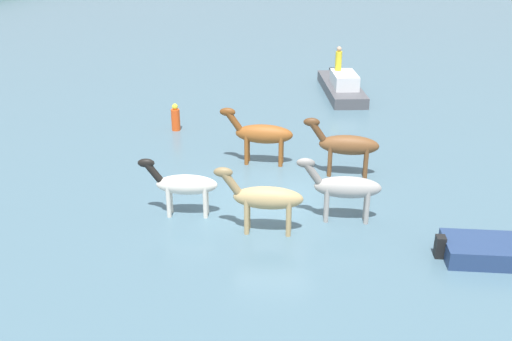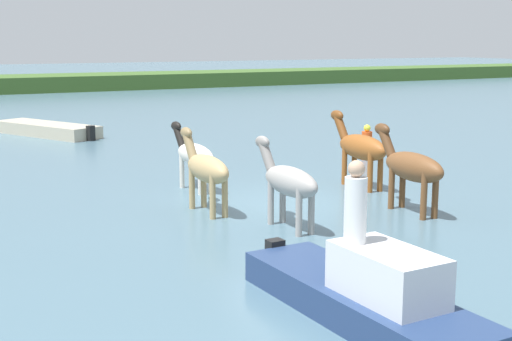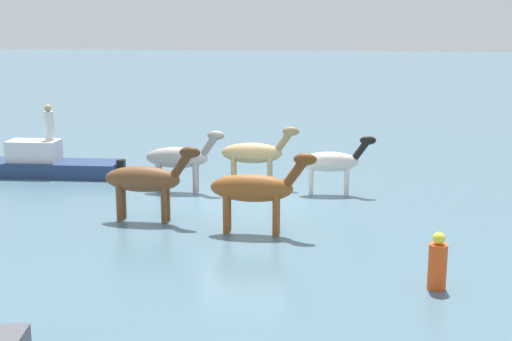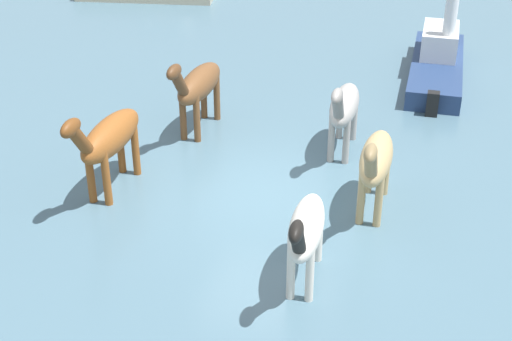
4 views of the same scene
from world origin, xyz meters
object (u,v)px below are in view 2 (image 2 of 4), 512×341
Objects in this scene: buoy_channel_marker at (367,143)px; horse_dark_mare at (361,147)px; horse_chestnut_trailing at (411,167)px; person_watcher_seated at (356,205)px; horse_gray_outer at (194,155)px; horse_dun_straggler at (206,169)px; boat_dinghy_port at (365,300)px; horse_lead at (289,181)px; boat_tender_starboard at (47,131)px.

horse_dark_mare is at bearing -128.15° from buoy_channel_marker.
horse_chestnut_trailing is 6.97m from person_watcher_seated.
buoy_channel_marker is (7.34, 2.26, -0.46)m from horse_gray_outer.
horse_chestnut_trailing is at bearing 167.93° from horse_dark_mare.
buoy_channel_marker is (3.13, 3.98, -0.60)m from horse_dark_mare.
buoy_channel_marker is (3.79, 6.92, -0.59)m from horse_chestnut_trailing.
horse_dun_straggler is 7.15m from boat_dinghy_port.
horse_lead is at bearing 178.42° from horse_gray_outer.
horse_dark_mare is 4.95m from horse_dun_straggler.
buoy_channel_marker is (7.04, 6.84, -0.53)m from horse_lead.
person_watcher_seated is 1.04× the size of buoy_channel_marker.
horse_chestnut_trailing is at bearing -93.75° from horse_lead.
horse_lead is 2.12× the size of buoy_channel_marker.
horse_lead is 0.99× the size of horse_dun_straggler.
horse_dark_mare is at bearing -56.19° from horse_lead.
horse_gray_outer is 0.89× the size of horse_chestnut_trailing.
horse_chestnut_trailing is at bearing -119.50° from horse_dun_straggler.
boat_tender_starboard is 4.79× the size of buoy_channel_marker.
horse_gray_outer is at bearing -17.72° from horse_dun_straggler.
horse_lead is 2.36m from horse_dun_straggler.
person_watcher_seated is (-5.00, -4.82, 0.64)m from horse_chestnut_trailing.
horse_dark_mare reaches higher than horse_chestnut_trailing.
boat_dinghy_port is (-0.56, -7.09, -0.73)m from horse_dun_straggler.
boat_dinghy_port is 14.59m from buoy_channel_marker.
horse_gray_outer is 2.00× the size of buoy_channel_marker.
horse_lead reaches higher than boat_tender_starboard.
person_watcher_seated reaches higher than boat_tender_starboard.
person_watcher_seated is (-5.65, -7.76, 0.62)m from horse_dark_mare.
boat_dinghy_port is at bearing 145.53° from horse_dark_mare.
horse_dun_straggler reaches higher than horse_lead.
horse_dun_straggler is 2.14× the size of buoy_channel_marker.
boat_tender_starboard is at bearing 128.63° from buoy_channel_marker.
buoy_channel_marker is at bearing -48.14° from horse_lead.
person_watcher_seated is at bearing -104.28° from boat_dinghy_port.
horse_chestnut_trailing is 1.05× the size of horse_dun_straggler.
person_watcher_seated is 14.72m from buoy_channel_marker.
horse_lead is (-3.25, 0.08, -0.06)m from horse_chestnut_trailing.
horse_chestnut_trailing reaches higher than horse_lead.
horse_gray_outer reaches higher than boat_dinghy_port.
horse_dun_straggler is 0.50× the size of boat_dinghy_port.
horse_lead is 5.23m from boat_dinghy_port.
horse_lead is at bearing -157.01° from horse_dun_straggler.
horse_lead is 5.25m from person_watcher_seated.
horse_lead is 2.04× the size of person_watcher_seated.
horse_gray_outer is 0.94× the size of horse_lead.
horse_lead reaches higher than buoy_channel_marker.
horse_dun_straggler is at bearing 83.93° from person_watcher_seated.
buoy_channel_marker is (8.67, -10.85, 0.33)m from boat_tender_starboard.
person_watcher_seated reaches higher than horse_lead.
buoy_channel_marker is (8.60, 11.78, 0.20)m from boat_dinghy_port.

